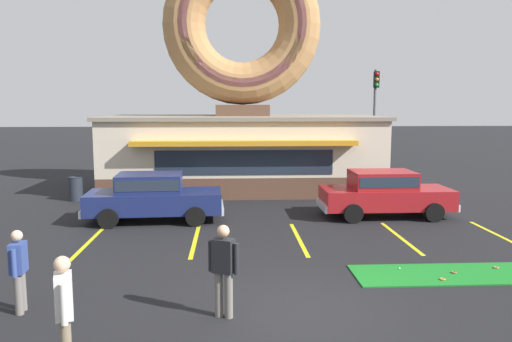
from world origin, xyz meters
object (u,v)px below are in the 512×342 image
(car_red, at_px, (384,192))
(trash_bin, at_px, (76,188))
(pedestrian_blue_sweater_man, at_px, (64,309))
(pedestrian_hooded_kid, at_px, (19,268))
(traffic_light_pole, at_px, (375,107))
(car_navy, at_px, (153,195))
(pedestrian_leather_jacket_man, at_px, (224,266))
(golf_ball, at_px, (400,268))

(car_red, relative_size, trash_bin, 4.69)
(pedestrian_blue_sweater_man, xyz_separation_m, pedestrian_hooded_kid, (-1.57, 2.27, -0.12))
(car_red, bearing_deg, trash_bin, 163.04)
(pedestrian_hooded_kid, bearing_deg, traffic_light_pole, 57.07)
(car_navy, relative_size, car_red, 1.01)
(car_navy, distance_m, pedestrian_blue_sweater_man, 9.61)
(car_navy, xyz_separation_m, trash_bin, (-3.69, 3.79, -0.37))
(pedestrian_blue_sweater_man, bearing_deg, trash_bin, 106.24)
(pedestrian_leather_jacket_man, bearing_deg, traffic_light_pole, 66.52)
(golf_ball, xyz_separation_m, pedestrian_hooded_kid, (-7.90, -1.96, 0.82))
(car_red, relative_size, pedestrian_leather_jacket_man, 2.65)
(golf_ball, xyz_separation_m, car_navy, (-6.54, 5.38, 0.82))
(car_navy, bearing_deg, car_red, 1.85)
(golf_ball, distance_m, car_navy, 8.51)
(golf_ball, bearing_deg, car_red, 76.33)
(car_red, bearing_deg, pedestrian_hooded_kid, -140.66)
(car_navy, bearing_deg, traffic_light_pole, 46.52)
(car_red, distance_m, traffic_light_pole, 11.75)
(trash_bin, bearing_deg, golf_ball, -41.86)
(pedestrian_hooded_kid, xyz_separation_m, trash_bin, (-2.33, 11.13, -0.37))
(golf_ball, relative_size, trash_bin, 0.04)
(car_red, distance_m, pedestrian_leather_jacket_man, 9.69)
(golf_ball, bearing_deg, pedestrian_leather_jacket_man, -149.96)
(pedestrian_blue_sweater_man, distance_m, trash_bin, 13.97)
(car_navy, relative_size, traffic_light_pole, 0.80)
(pedestrian_leather_jacket_man, height_order, traffic_light_pole, traffic_light_pole)
(pedestrian_hooded_kid, bearing_deg, car_navy, 79.52)
(pedestrian_blue_sweater_man, distance_m, pedestrian_hooded_kid, 2.76)
(car_navy, height_order, trash_bin, car_navy)
(pedestrian_leather_jacket_man, height_order, trash_bin, pedestrian_leather_jacket_man)
(car_red, height_order, traffic_light_pole, traffic_light_pole)
(car_red, bearing_deg, pedestrian_leather_jacket_man, -124.34)
(car_navy, xyz_separation_m, pedestrian_hooded_kid, (-1.36, -7.34, -0.00))
(car_navy, relative_size, pedestrian_blue_sweater_man, 2.62)
(pedestrian_blue_sweater_man, relative_size, pedestrian_hooded_kid, 1.12)
(car_navy, distance_m, trash_bin, 5.31)
(car_navy, xyz_separation_m, pedestrian_blue_sweater_man, (0.21, -9.61, 0.12))
(car_navy, height_order, pedestrian_blue_sweater_man, pedestrian_blue_sweater_man)
(car_red, height_order, pedestrian_leather_jacket_man, pedestrian_leather_jacket_man)
(pedestrian_blue_sweater_man, bearing_deg, traffic_light_pole, 63.32)
(pedestrian_leather_jacket_man, xyz_separation_m, trash_bin, (-6.14, 11.54, -0.46))
(golf_ball, relative_size, pedestrian_leather_jacket_man, 0.02)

